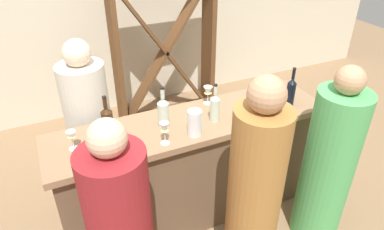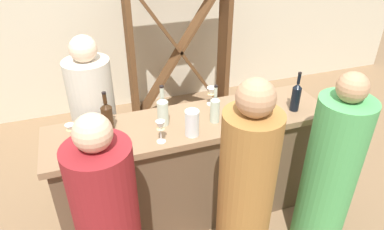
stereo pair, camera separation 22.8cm
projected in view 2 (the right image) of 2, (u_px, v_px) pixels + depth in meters
name	position (u px, v px, depth m)	size (l,w,h in m)	color
ground_plane	(192.00, 212.00, 3.16)	(12.00, 12.00, 0.00)	#846647
bar_counter	(192.00, 170.00, 2.90)	(2.17, 0.55, 0.97)	brown
wine_rack	(179.00, 51.00, 4.15)	(1.21, 0.28, 1.75)	brown
wine_bottle_leftmost_amber_brown	(107.00, 116.00, 2.50)	(0.08, 0.08, 0.30)	#331E0F
wine_bottle_second_left_clear_pale	(163.00, 110.00, 2.55)	(0.08, 0.08, 0.32)	#B7C6B2
wine_bottle_center_clear_pale	(215.00, 108.00, 2.59)	(0.07, 0.07, 0.30)	#B7C6B2
wine_bottle_second_right_near_black	(296.00, 96.00, 2.73)	(0.07, 0.07, 0.32)	black
wine_glass_near_left	(160.00, 128.00, 2.36)	(0.06, 0.06, 0.17)	white
wine_glass_near_center	(253.00, 106.00, 2.66)	(0.07, 0.07, 0.13)	white
wine_glass_near_right	(71.00, 130.00, 2.37)	(0.07, 0.07, 0.14)	white
wine_glass_far_left	(211.00, 93.00, 2.81)	(0.07, 0.07, 0.15)	white
water_pitcher	(192.00, 123.00, 2.45)	(0.10, 0.10, 0.19)	silver
person_left_guest	(110.00, 229.00, 2.14)	(0.47, 0.47, 1.49)	maroon
person_center_guest	(329.00, 175.00, 2.55)	(0.41, 0.41, 1.50)	#4CA559
person_right_guest	(244.00, 204.00, 2.22)	(0.44, 0.44, 1.62)	#9E6B33
person_server_behind	(97.00, 129.00, 3.04)	(0.41, 0.41, 1.54)	beige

